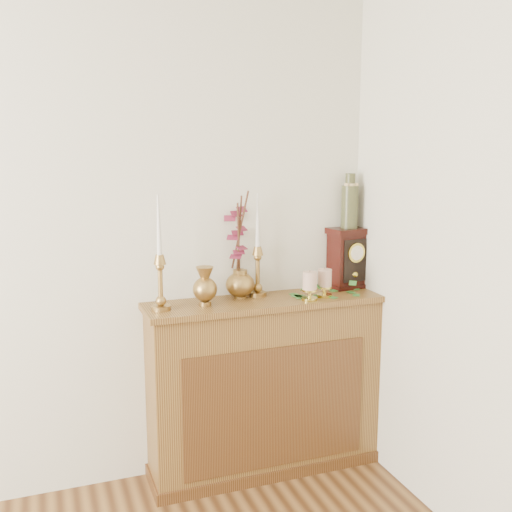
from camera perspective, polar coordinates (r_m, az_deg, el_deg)
name	(u,v)px	position (r m, az deg, el deg)	size (l,w,h in m)	color
console_shelf	(265,390)	(3.21, 0.89, -12.68)	(1.24, 0.34, 0.93)	olive
candlestick_left	(160,273)	(2.84, -9.12, -1.63)	(0.09, 0.09, 0.55)	#AB7D44
candlestick_center	(258,263)	(3.07, 0.16, -0.68)	(0.09, 0.09, 0.53)	#AB7D44
bud_vase	(205,286)	(2.92, -4.89, -2.91)	(0.12, 0.12, 0.19)	#AB7D44
ginger_jar	(237,249)	(3.06, -1.78, 0.66)	(0.23, 0.24, 0.55)	#AB7D44
pillar_candle_left	(325,281)	(3.10, 6.55, -2.43)	(0.08, 0.08, 0.15)	gold
pillar_candle_right	(310,284)	(3.02, 5.14, -2.71)	(0.08, 0.08, 0.16)	gold
ivy_garland	(323,293)	(3.15, 6.38, -3.50)	(0.38, 0.16, 0.07)	#2F6B29
mantel_clock	(348,258)	(3.31, 8.80, -0.21)	(0.24, 0.18, 0.33)	black
ceramic_vase	(350,204)	(3.28, 8.91, 4.95)	(0.09, 0.09, 0.29)	#193327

